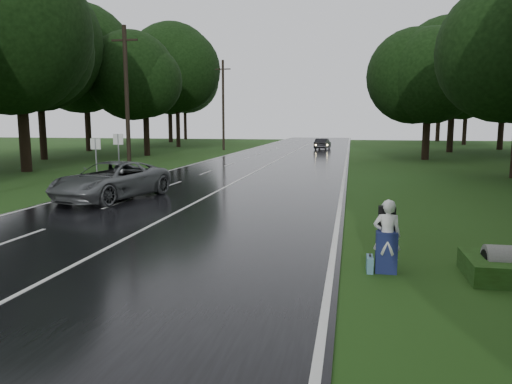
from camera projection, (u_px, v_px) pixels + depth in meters
ground at (73, 268)px, 10.88m from camera, size 160.00×160.00×0.00m
road at (252, 174)px, 30.28m from camera, size 12.00×140.00×0.04m
lane_center at (252, 173)px, 30.28m from camera, size 0.12×140.00×0.01m
grey_car at (111, 180)px, 20.25m from camera, size 3.80×6.11×1.58m
far_car at (323, 144)px, 56.49m from camera, size 1.85×4.06×1.29m
hitchhiker at (387, 239)px, 10.45m from camera, size 0.60×0.54×1.64m
suitcase at (370, 264)px, 10.61m from camera, size 0.15×0.48×0.34m
utility_pole_mid at (130, 171)px, 32.24m from camera, size 1.80×0.28×9.50m
utility_pole_far at (224, 150)px, 55.88m from camera, size 1.80×0.28×10.28m
road_sign_a at (97, 184)px, 25.68m from camera, size 0.58×0.10×2.42m
road_sign_b at (120, 178)px, 28.15m from camera, size 0.62×0.10×2.60m
tree_left_d at (27, 172)px, 31.84m from camera, size 9.68×9.68×15.13m
tree_left_e at (147, 155)px, 46.92m from camera, size 8.57×8.57×13.39m
tree_left_f at (179, 147)px, 62.90m from camera, size 11.26×11.26×17.59m
tree_right_e at (425, 160)px, 41.86m from camera, size 7.92×7.92×12.38m
tree_right_f at (449, 152)px, 51.99m from camera, size 10.48×10.48×16.38m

